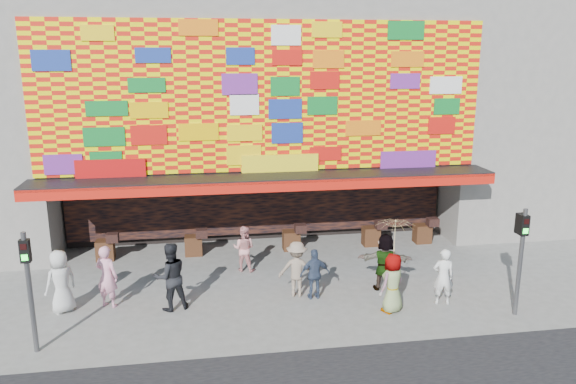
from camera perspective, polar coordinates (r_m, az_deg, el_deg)
name	(u,v)px	position (r m, az deg, el deg)	size (l,w,h in m)	color
ground	(283,306)	(16.17, -0.52, -11.52)	(90.00, 90.00, 0.00)	slate
shop_building	(252,97)	(22.78, -3.67, 9.60)	(15.20, 9.40, 10.00)	gray
neighbor_right	(554,76)	(27.10, 25.40, 10.63)	(11.00, 8.00, 12.00)	gray
signal_left	(28,279)	(14.48, -24.86, -8.02)	(0.22, 0.20, 3.00)	#59595B
signal_right	(521,250)	(16.23, 22.63, -5.46)	(0.22, 0.20, 3.00)	#59595B
ped_a	(61,282)	(16.70, -22.09, -8.42)	(0.87, 0.57, 1.78)	silver
ped_b	(107,276)	(16.60, -17.92, -8.16)	(0.65, 0.43, 1.80)	pink
ped_c	(170,277)	(15.95, -11.86, -8.40)	(0.94, 0.73, 1.94)	black
ped_d	(297,269)	(16.49, 0.90, -7.84)	(1.08, 0.62, 1.67)	gray
ped_e	(315,274)	(16.38, 2.73, -8.32)	(0.88, 0.37, 1.50)	#34425C
ped_f	(385,262)	(17.16, 9.83, -7.01)	(1.62, 0.52, 1.75)	gray
ped_g	(392,283)	(15.80, 10.57, -9.08)	(0.82, 0.53, 1.67)	gray
ped_h	(443,277)	(16.59, 15.49, -8.28)	(0.60, 0.39, 1.64)	silver
ped_i	(244,248)	(18.43, -4.50, -5.73)	(0.74, 0.57, 1.52)	pink
parasol	(395,236)	(15.33, 10.79, -4.44)	(1.40, 1.41, 1.92)	beige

